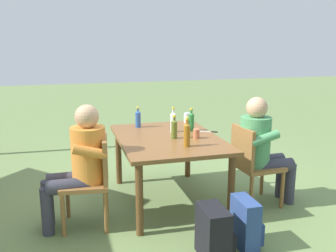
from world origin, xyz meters
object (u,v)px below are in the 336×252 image
chair_far_left (93,177)px  bottle_blue (138,118)px  person_in_plaid_shirt (261,146)px  cup_glass (187,118)px  backpack_by_near_side (214,234)px  bottle_olive (174,128)px  bottle_amber (187,134)px  bottle_clear (173,121)px  cup_terracotta (196,134)px  chair_near_left (252,162)px  backpack_by_far_side (246,224)px  person_in_white_shirt (80,160)px  dining_table (168,145)px  table_knife (209,132)px  bottle_green (191,121)px

chair_far_left → bottle_blue: (0.88, -0.61, 0.35)m
person_in_plaid_shirt → cup_glass: 1.11m
chair_far_left → backpack_by_near_side: (-0.84, -0.89, -0.28)m
bottle_olive → bottle_amber: bearing=-174.5°
bottle_clear → cup_terracotta: size_ratio=2.84×
chair_near_left → person_in_plaid_shirt: 0.20m
backpack_by_far_side → bottle_clear: bearing=11.9°
chair_far_left → person_in_white_shirt: 0.20m
dining_table → backpack_by_far_side: (-1.10, -0.39, -0.44)m
chair_far_left → dining_table: bearing=-67.6°
person_in_white_shirt → backpack_by_near_side: 1.38m
chair_far_left → bottle_olive: bearing=-73.3°
chair_far_left → bottle_olive: bottle_olive is taller
bottle_blue → table_knife: (-0.45, -0.72, -0.10)m
person_in_white_shirt → table_knife: (0.42, -1.44, 0.08)m
bottle_green → bottle_clear: bearing=89.2°
bottle_green → table_knife: bearing=-122.7°
dining_table → chair_far_left: chair_far_left is taller
chair_near_left → backpack_by_near_side: bearing=137.6°
dining_table → backpack_by_near_side: (-1.18, -0.06, -0.44)m
cup_terracotta → backpack_by_near_side: size_ratio=0.23×
table_knife → dining_table: bearing=99.7°
dining_table → table_knife: bearing=-80.3°
backpack_by_far_side → bottle_green: bearing=2.6°
chair_near_left → cup_glass: size_ratio=7.26×
cup_glass → table_knife: size_ratio=0.56×
cup_glass → chair_near_left: bearing=-157.6°
cup_glass → table_knife: cup_glass is taller
bottle_olive → table_knife: (0.16, -0.46, -0.10)m
person_in_plaid_shirt → backpack_by_far_side: person_in_plaid_shirt is taller
chair_near_left → backpack_by_far_side: 0.92m
person_in_white_shirt → bottle_green: (0.53, -1.27, 0.19)m
dining_table → backpack_by_far_side: 1.24m
person_in_plaid_shirt → bottle_blue: 1.46m
person_in_white_shirt → cup_glass: bearing=-54.5°
bottle_blue → bottle_green: bearing=-121.6°
bottle_green → dining_table: bearing=120.8°
chair_far_left → bottle_olive: size_ratio=3.48×
chair_near_left → cup_glass: bearing=22.4°
bottle_clear → person_in_plaid_shirt: bearing=-122.9°
bottle_green → cup_glass: bottle_green is taller
person_in_white_shirt → bottle_amber: 1.04m
bottle_clear → bottle_green: (-0.00, -0.21, -0.01)m
bottle_green → bottle_amber: bottle_amber is taller
backpack_by_near_side → chair_far_left: bearing=46.8°
cup_terracotta → backpack_by_near_side: cup_terracotta is taller
cup_glass → table_knife: 0.56m
bottle_amber → bottle_blue: bearing=17.6°
dining_table → cup_terracotta: size_ratio=14.72×
person_in_white_shirt → table_knife: person_in_white_shirt is taller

